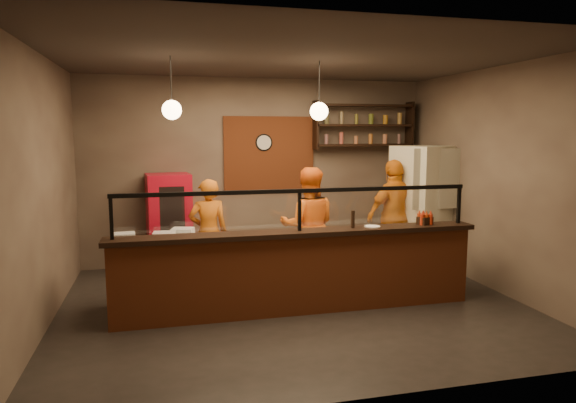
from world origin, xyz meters
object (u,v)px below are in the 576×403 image
object	(u,v)px
cook_mid	(308,226)
condiment_caddy	(425,221)
wall_clock	(264,142)
pepper_mill	(353,219)
cook_right	(394,215)
fridge	(423,207)
red_cooler	(169,223)
pizza_dough	(349,234)
cook_left	(208,232)

from	to	relation	value
cook_mid	condiment_caddy	xyz separation A→B (m)	(1.27, -1.18, 0.23)
wall_clock	pepper_mill	xyz separation A→B (m)	(0.62, -2.73, -0.93)
cook_right	fridge	xyz separation A→B (m)	(0.55, 0.07, 0.11)
cook_right	red_cooler	xyz separation A→B (m)	(-3.60, 0.87, -0.12)
pizza_dough	pepper_mill	distance (m)	0.46
fridge	condiment_caddy	bearing A→B (deg)	-138.99
cook_right	pizza_dough	distance (m)	1.72
cook_mid	cook_right	size ratio (longest dim) A/B	0.96
cook_mid	red_cooler	xyz separation A→B (m)	(-2.02, 1.24, -0.08)
condiment_caddy	pepper_mill	distance (m)	1.02
cook_left	condiment_caddy	size ratio (longest dim) A/B	8.79
pepper_mill	fridge	bearing A→B (deg)	40.85
wall_clock	cook_mid	world-z (taller)	wall_clock
cook_left	red_cooler	bearing A→B (deg)	-65.23
pizza_dough	condiment_caddy	xyz separation A→B (m)	(0.92, -0.37, 0.20)
fridge	red_cooler	world-z (taller)	fridge
wall_clock	pepper_mill	world-z (taller)	wall_clock
cook_left	pizza_dough	world-z (taller)	cook_left
cook_left	pepper_mill	bearing A→B (deg)	134.50
fridge	cook_right	bearing A→B (deg)	166.18
cook_left	cook_mid	world-z (taller)	cook_mid
wall_clock	cook_right	size ratio (longest dim) A/B	0.16
red_cooler	fridge	bearing A→B (deg)	-16.65
cook_left	condiment_caddy	distance (m)	3.12
fridge	pepper_mill	world-z (taller)	fridge
condiment_caddy	red_cooler	bearing A→B (deg)	143.61
wall_clock	fridge	distance (m)	2.94
fridge	pizza_dough	bearing A→B (deg)	-165.85
fridge	condiment_caddy	xyz separation A→B (m)	(-0.86, -1.63, 0.08)
cook_right	condiment_caddy	distance (m)	1.60
fridge	wall_clock	bearing A→B (deg)	135.06
fridge	condiment_caddy	distance (m)	1.84
wall_clock	pizza_dough	xyz separation A→B (m)	(0.71, -2.37, -1.19)
wall_clock	cook_mid	bearing A→B (deg)	-76.73
cook_right	fridge	size ratio (longest dim) A/B	0.90
cook_right	red_cooler	bearing A→B (deg)	-28.26
wall_clock	pizza_dough	size ratio (longest dim) A/B	0.54
pizza_dough	pepper_mill	world-z (taller)	pepper_mill
cook_left	cook_right	world-z (taller)	cook_right
cook_right	pepper_mill	size ratio (longest dim) A/B	8.26
condiment_caddy	pepper_mill	xyz separation A→B (m)	(-1.02, 0.00, 0.06)
cook_left	pepper_mill	distance (m)	2.28
wall_clock	pepper_mill	distance (m)	2.95
fridge	pepper_mill	size ratio (longest dim) A/B	9.21
cook_left	cook_mid	distance (m)	1.49
cook_left	cook_mid	size ratio (longest dim) A/B	0.91
wall_clock	cook_left	bearing A→B (deg)	-130.84
pepper_mill	pizza_dough	bearing A→B (deg)	75.24
cook_mid	pizza_dough	xyz separation A→B (m)	(0.35, -0.82, 0.02)
pepper_mill	condiment_caddy	bearing A→B (deg)	-0.03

